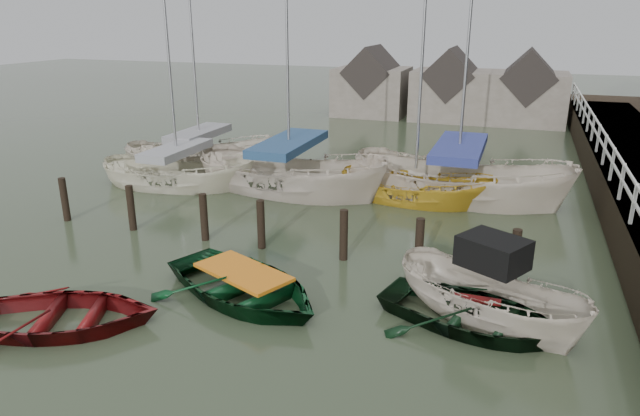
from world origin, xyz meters
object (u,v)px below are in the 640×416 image
at_px(sailboat_b, 290,189).
at_px(rowboat_dkgreen, 473,326).
at_px(sailboat_c, 414,200).
at_px(sailboat_d, 456,196).
at_px(rowboat_green, 244,298).
at_px(sailboat_e, 201,166).
at_px(sailboat_a, 179,185).
at_px(motorboat, 486,316).
at_px(rowboat_red, 61,327).

bearing_deg(sailboat_b, rowboat_dkgreen, -128.03).
xyz_separation_m(sailboat_c, sailboat_d, (1.33, 0.88, 0.04)).
distance_m(rowboat_green, sailboat_e, 12.40).
bearing_deg(sailboat_b, sailboat_a, 110.50).
bearing_deg(motorboat, rowboat_green, 128.32).
relative_size(sailboat_a, sailboat_b, 1.01).
relative_size(sailboat_c, sailboat_d, 0.87).
bearing_deg(sailboat_e, sailboat_d, -113.30).
relative_size(rowboat_red, rowboat_dkgreen, 1.01).
height_order(rowboat_red, sailboat_b, sailboat_b).
bearing_deg(sailboat_d, rowboat_red, 160.81).
bearing_deg(sailboat_a, sailboat_c, -90.13).
height_order(motorboat, sailboat_e, sailboat_e).
relative_size(rowboat_dkgreen, sailboat_a, 0.36).
distance_m(rowboat_green, rowboat_dkgreen, 5.13).
height_order(rowboat_green, sailboat_e, sailboat_e).
bearing_deg(sailboat_b, sailboat_e, 77.43).
xyz_separation_m(rowboat_dkgreen, sailboat_e, (-12.25, 9.66, 0.06)).
relative_size(rowboat_dkgreen, sailboat_d, 0.32).
height_order(rowboat_dkgreen, sailboat_d, sailboat_d).
relative_size(motorboat, sailboat_d, 0.37).
xyz_separation_m(rowboat_green, sailboat_e, (-7.14, 10.14, 0.06)).
distance_m(sailboat_d, sailboat_e, 10.86).
bearing_deg(sailboat_c, rowboat_dkgreen, -154.77).
bearing_deg(sailboat_c, motorboat, -152.40).
height_order(rowboat_green, sailboat_c, sailboat_c).
bearing_deg(rowboat_red, motorboat, -90.24).
xyz_separation_m(rowboat_green, sailboat_d, (3.69, 9.44, 0.06)).
height_order(rowboat_red, motorboat, motorboat).
bearing_deg(rowboat_green, sailboat_d, 2.47).
distance_m(rowboat_red, sailboat_e, 13.23).
relative_size(sailboat_b, sailboat_c, 1.01).
distance_m(rowboat_dkgreen, sailboat_d, 9.08).
distance_m(sailboat_a, sailboat_c, 8.89).
bearing_deg(rowboat_green, rowboat_dkgreen, -60.86).
xyz_separation_m(rowboat_red, sailboat_b, (0.80, 10.69, 0.06)).
bearing_deg(rowboat_red, rowboat_green, -73.03).
xyz_separation_m(sailboat_a, sailboat_c, (8.81, 1.21, -0.05)).
relative_size(rowboat_red, sailboat_e, 0.41).
xyz_separation_m(rowboat_red, sailboat_c, (5.41, 11.01, 0.02)).
bearing_deg(motorboat, rowboat_dkgreen, 178.32).
bearing_deg(rowboat_green, sailboat_c, 8.44).
relative_size(rowboat_green, motorboat, 0.94).
distance_m(rowboat_green, motorboat, 5.41).
height_order(sailboat_d, sailboat_e, sailboat_d).
height_order(motorboat, sailboat_b, sailboat_b).
bearing_deg(sailboat_e, sailboat_b, -130.74).
xyz_separation_m(rowboat_red, sailboat_a, (-3.40, 9.80, 0.07)).
bearing_deg(motorboat, sailboat_d, 40.01).
distance_m(rowboat_red, sailboat_a, 10.38).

